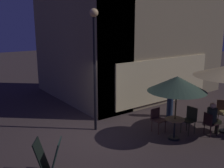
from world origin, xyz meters
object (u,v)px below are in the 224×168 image
Objects in this scene: cafe_chair_0 at (190,118)px; cafe_chair_3 at (222,110)px; cafe_chair_4 at (210,122)px; patron_seated_1 at (213,117)px; cafe_chair_1 at (157,118)px; cafe_table_0 at (175,125)px; street_lamp_near_corner at (94,51)px; patio_umbrella_0 at (177,84)px; menu_sandwich_board at (48,158)px; patron_standing_2 at (170,97)px.

cafe_chair_0 is 1.76m from cafe_chair_3.
patron_seated_1 reaches higher than cafe_chair_4.
cafe_chair_1 is (-0.86, 0.81, -0.06)m from cafe_chair_0.
cafe_table_0 is at bearing 168.14° from cafe_chair_4.
street_lamp_near_corner is 5.57m from cafe_chair_3.
cafe_chair_3 is (2.62, -0.16, -1.39)m from patio_umbrella_0.
street_lamp_near_corner reaches higher than cafe_chair_0.
menu_sandwich_board is 4.41m from cafe_table_0.
menu_sandwich_board is 6.08m from patron_standing_2.
street_lamp_near_corner is 3.80m from cafe_table_0.
patio_umbrella_0 is at bearing 0.00° from cafe_chair_1.
cafe_table_0 is 0.33× the size of patio_umbrella_0.
cafe_chair_4 is (5.61, -1.02, 0.01)m from menu_sandwich_board.
cafe_chair_4 is at bearing -23.60° from patio_umbrella_0.
street_lamp_near_corner is 2.65× the size of patron_standing_2.
patron_seated_1 reaches higher than cafe_chair_1.
cafe_chair_0 is 1.77m from patron_standing_2.
cafe_chair_4 is 0.50× the size of patron_standing_2.
street_lamp_near_corner is at bearing 149.34° from patron_seated_1.
menu_sandwich_board is 1.16× the size of cafe_chair_4.
patron_seated_1 is at bearing 44.65° from cafe_chair_1.
menu_sandwich_board reaches higher than cafe_chair_3.
patio_umbrella_0 is 1.66m from cafe_chair_1.
cafe_chair_4 is (0.37, -0.57, -0.08)m from cafe_chair_0.
patio_umbrella_0 reaches higher than cafe_table_0.
cafe_chair_4 is at bearing 23.63° from menu_sandwich_board.
cafe_chair_0 is (2.63, -2.27, -2.39)m from street_lamp_near_corner.
cafe_chair_3 is 2.08m from patron_standing_2.
patron_seated_1 is (0.13, -0.03, 0.18)m from cafe_chair_4.
menu_sandwich_board is at bearing 173.68° from patio_umbrella_0.
menu_sandwich_board is 1.31× the size of cafe_table_0.
cafe_table_0 is 0.77× the size of cafe_chair_3.
cafe_chair_4 is at bearing -23.60° from cafe_table_0.
patio_umbrella_0 is at bearing 169.20° from patron_seated_1.
street_lamp_near_corner is at bearing 127.62° from patio_umbrella_0.
patron_standing_2 is at bearing -100.65° from cafe_chair_3.
patron_seated_1 is at bearing -22.83° from cafe_chair_3.
patio_umbrella_0 is at bearing -44.27° from cafe_chair_3.
menu_sandwich_board is at bearing -84.91° from cafe_chair_1.
street_lamp_near_corner is 4.22m from cafe_chair_0.
cafe_chair_3 reaches higher than cafe_chair_4.
cafe_table_0 is 0.86× the size of cafe_chair_1.
cafe_table_0 is 0.77× the size of cafe_chair_0.
cafe_chair_1 is (4.39, 0.35, 0.03)m from menu_sandwich_board.
street_lamp_near_corner reaches higher than cafe_chair_3.
cafe_chair_1 is 1.79m from patron_standing_2.
cafe_chair_0 and cafe_chair_3 have the same top height.
patio_umbrella_0 reaches higher than cafe_chair_4.
street_lamp_near_corner is 4.58× the size of cafe_chair_0.
patio_umbrella_0 is at bearing -97.77° from patron_standing_2.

